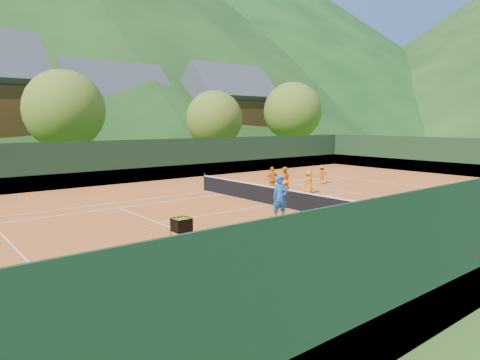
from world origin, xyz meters
TOP-DOWN VIEW (x-y plane):
  - ground at (0.00, 0.00)m, footprint 400.00×400.00m
  - clay_court at (0.00, 0.00)m, footprint 40.00×24.00m
  - mountain_far_right at (90.00, 150.00)m, footprint 260.00×260.00m
  - coach at (-1.91, -2.68)m, footprint 0.82×0.69m
  - student_a at (2.96, 2.01)m, footprint 0.96×0.88m
  - student_b at (2.72, 2.77)m, footprint 0.98×0.62m
  - student_c at (4.03, 1.06)m, footprint 0.75×0.53m
  - student_d at (7.85, 3.31)m, footprint 0.97×0.78m
  - tennis_ball_0 at (-9.37, -9.16)m, footprint 0.07×0.07m
  - tennis_ball_1 at (1.59, -3.53)m, footprint 0.07×0.07m
  - tennis_ball_2 at (-7.62, -1.71)m, footprint 0.07×0.07m
  - tennis_ball_3 at (-7.81, -7.88)m, footprint 0.07×0.07m
  - tennis_ball_4 at (4.71, -6.75)m, footprint 0.07×0.07m
  - tennis_ball_5 at (-7.17, -3.04)m, footprint 0.07×0.07m
  - tennis_ball_6 at (2.88, -1.78)m, footprint 0.07×0.07m
  - tennis_ball_7 at (-1.64, -3.65)m, footprint 0.07×0.07m
  - tennis_ball_8 at (-8.95, -5.27)m, footprint 0.07×0.07m
  - tennis_ball_9 at (-6.48, -4.35)m, footprint 0.07×0.07m
  - tennis_ball_10 at (0.09, -7.80)m, footprint 0.07×0.07m
  - tennis_ball_11 at (-4.53, -6.65)m, footprint 0.07×0.07m
  - tennis_ball_12 at (-8.31, -7.08)m, footprint 0.07×0.07m
  - tennis_ball_13 at (4.72, -7.02)m, footprint 0.07×0.07m
  - tennis_ball_15 at (-6.81, -8.88)m, footprint 0.07×0.07m
  - tennis_ball_16 at (-4.76, -6.01)m, footprint 0.07×0.07m
  - tennis_ball_17 at (-6.72, -8.94)m, footprint 0.07×0.07m
  - tennis_ball_18 at (-7.17, -0.82)m, footprint 0.07×0.07m
  - tennis_ball_19 at (5.26, -0.95)m, footprint 0.07×0.07m
  - tennis_ball_20 at (3.14, -6.95)m, footprint 0.07×0.07m
  - tennis_ball_21 at (-5.58, -7.71)m, footprint 0.07×0.07m
  - tennis_ball_22 at (-4.86, -4.28)m, footprint 0.07×0.07m
  - tennis_ball_23 at (2.37, -6.29)m, footprint 0.07×0.07m
  - tennis_ball_24 at (1.08, -8.03)m, footprint 0.07×0.07m
  - tennis_ball_25 at (6.45, -3.58)m, footprint 0.07×0.07m
  - tennis_ball_26 at (-2.43, -5.60)m, footprint 0.07×0.07m
  - tennis_ball_27 at (6.05, -2.98)m, footprint 0.07×0.07m
  - tennis_ball_28 at (0.52, -4.41)m, footprint 0.07×0.07m
  - court_lines at (0.00, 0.00)m, footprint 23.83×11.03m
  - tennis_net at (0.00, 0.00)m, footprint 0.10×12.07m
  - perimeter_fence at (0.00, 0.00)m, footprint 40.40×24.24m
  - ball_hopper at (-7.46, -3.66)m, footprint 0.57×0.57m
  - chalet_mid at (6.00, 34.00)m, footprint 12.65×8.82m
  - chalet_right at (20.00, 30.00)m, footprint 11.50×8.82m
  - tree_b at (-4.00, 20.00)m, footprint 6.40×6.40m
  - tree_c at (10.00, 19.00)m, footprint 5.60×5.60m
  - tree_d at (22.00, 20.00)m, footprint 6.80×6.80m

SIDE VIEW (x-z plane):
  - ground at x=0.00m, z-range 0.00..0.00m
  - clay_court at x=0.00m, z-range 0.00..0.02m
  - court_lines at x=0.00m, z-range 0.02..0.03m
  - tennis_ball_0 at x=-9.37m, z-range 0.02..0.09m
  - tennis_ball_1 at x=1.59m, z-range 0.02..0.09m
  - tennis_ball_2 at x=-7.62m, z-range 0.02..0.09m
  - tennis_ball_3 at x=-7.81m, z-range 0.02..0.09m
  - tennis_ball_4 at x=4.71m, z-range 0.02..0.09m
  - tennis_ball_5 at x=-7.17m, z-range 0.02..0.09m
  - tennis_ball_6 at x=2.88m, z-range 0.02..0.09m
  - tennis_ball_7 at x=-1.64m, z-range 0.02..0.09m
  - tennis_ball_8 at x=-8.95m, z-range 0.02..0.09m
  - tennis_ball_9 at x=-6.48m, z-range 0.02..0.09m
  - tennis_ball_10 at x=0.09m, z-range 0.02..0.09m
  - tennis_ball_11 at x=-4.53m, z-range 0.02..0.09m
  - tennis_ball_12 at x=-8.31m, z-range 0.02..0.09m
  - tennis_ball_13 at x=4.72m, z-range 0.02..0.09m
  - tennis_ball_15 at x=-6.81m, z-range 0.02..0.09m
  - tennis_ball_16 at x=-4.76m, z-range 0.02..0.09m
  - tennis_ball_17 at x=-6.72m, z-range 0.02..0.09m
  - tennis_ball_18 at x=-7.17m, z-range 0.02..0.09m
  - tennis_ball_19 at x=5.26m, z-range 0.02..0.09m
  - tennis_ball_20 at x=3.14m, z-range 0.02..0.09m
  - tennis_ball_21 at x=-5.58m, z-range 0.02..0.09m
  - tennis_ball_22 at x=-4.86m, z-range 0.02..0.09m
  - tennis_ball_23 at x=2.37m, z-range 0.02..0.09m
  - tennis_ball_24 at x=1.08m, z-range 0.02..0.09m
  - tennis_ball_25 at x=6.45m, z-range 0.02..0.09m
  - tennis_ball_26 at x=-2.43m, z-range 0.02..0.09m
  - tennis_ball_27 at x=6.05m, z-range 0.02..0.09m
  - tennis_ball_28 at x=0.52m, z-range 0.02..0.09m
  - tennis_net at x=0.00m, z-range -0.03..1.07m
  - student_d at x=7.85m, z-range 0.02..1.33m
  - student_c at x=4.03m, z-range 0.02..1.44m
  - ball_hopper at x=-7.46m, z-range 0.27..1.27m
  - student_b at x=2.72m, z-range 0.02..1.57m
  - student_a at x=2.96m, z-range 0.02..1.62m
  - coach at x=-1.91m, z-range 0.02..1.92m
  - perimeter_fence at x=0.00m, z-range -0.23..2.77m
  - tree_c at x=10.00m, z-range 0.87..8.22m
  - chalet_mid at x=6.00m, z-range -0.74..10.72m
  - tree_b at x=-4.00m, z-range 0.99..9.39m
  - chalet_right at x=20.00m, z-range -0.70..11.21m
  - tree_d at x=22.00m, z-range 1.06..9.98m
  - mountain_far_right at x=90.00m, z-range 0.00..95.00m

